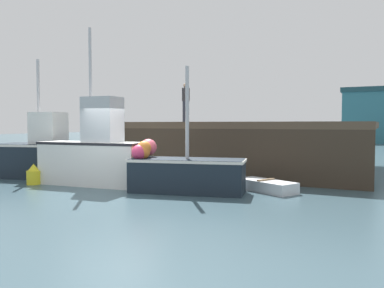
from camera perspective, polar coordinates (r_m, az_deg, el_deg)
name	(u,v)px	position (r m, az deg, el deg)	size (l,w,h in m)	color
ground	(113,193)	(11.97, -11.54, -7.03)	(120.00, 160.00, 0.10)	#38515B
pier	(254,130)	(17.11, 9.07, 2.05)	(9.65, 8.84, 2.09)	brown
fishing_boat_near_left	(41,154)	(15.68, -21.21, -1.42)	(3.54, 2.32, 4.41)	#19232D
fishing_boat_near_right	(94,154)	(13.14, -14.19, -1.37)	(3.72, 1.35, 5.12)	silver
fishing_boat_mid	(182,171)	(11.50, -1.52, -3.99)	(3.66, 1.91, 3.69)	#19232D
rowboat	(266,186)	(11.89, 10.77, -6.03)	(2.02, 1.53, 0.37)	silver
dockworker	(186,102)	(17.11, -0.91, 6.10)	(0.34, 0.34, 1.71)	#2D3342
mooring_buoy_foreground	(34,175)	(14.03, -22.15, -4.22)	(0.46, 0.46, 0.69)	yellow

